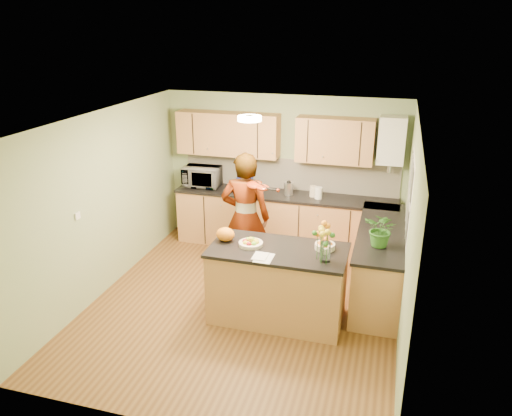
# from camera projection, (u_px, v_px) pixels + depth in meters

# --- Properties ---
(floor) EXTENTS (4.50, 4.50, 0.00)m
(floor) POSITION_uv_depth(u_px,v_px,m) (244.00, 304.00, 6.72)
(floor) COLOR brown
(floor) RESTS_ON ground
(ceiling) EXTENTS (4.00, 4.50, 0.02)m
(ceiling) POSITION_uv_depth(u_px,v_px,m) (242.00, 120.00, 5.84)
(ceiling) COLOR silver
(ceiling) RESTS_ON wall_back
(wall_back) EXTENTS (4.00, 0.02, 2.50)m
(wall_back) POSITION_uv_depth(u_px,v_px,m) (283.00, 170.00, 8.31)
(wall_back) COLOR #8FA878
(wall_back) RESTS_ON floor
(wall_front) EXTENTS (4.00, 0.02, 2.50)m
(wall_front) POSITION_uv_depth(u_px,v_px,m) (165.00, 312.00, 4.26)
(wall_front) COLOR #8FA878
(wall_front) RESTS_ON floor
(wall_left) EXTENTS (0.02, 4.50, 2.50)m
(wall_left) POSITION_uv_depth(u_px,v_px,m) (103.00, 204.00, 6.80)
(wall_left) COLOR #8FA878
(wall_left) RESTS_ON floor
(wall_right) EXTENTS (0.02, 4.50, 2.50)m
(wall_right) POSITION_uv_depth(u_px,v_px,m) (408.00, 236.00, 5.77)
(wall_right) COLOR #8FA878
(wall_right) RESTS_ON floor
(back_counter) EXTENTS (3.64, 0.62, 0.94)m
(back_counter) POSITION_uv_depth(u_px,v_px,m) (284.00, 221.00, 8.29)
(back_counter) COLOR #B67E48
(back_counter) RESTS_ON floor
(right_counter) EXTENTS (0.62, 2.24, 0.94)m
(right_counter) POSITION_uv_depth(u_px,v_px,m) (379.00, 261.00, 6.89)
(right_counter) COLOR #B67E48
(right_counter) RESTS_ON floor
(splashback) EXTENTS (3.60, 0.02, 0.52)m
(splashback) POSITION_uv_depth(u_px,v_px,m) (289.00, 174.00, 8.29)
(splashback) COLOR white
(splashback) RESTS_ON back_counter
(upper_cabinets) EXTENTS (3.20, 0.34, 0.70)m
(upper_cabinets) POSITION_uv_depth(u_px,v_px,m) (271.00, 136.00, 7.99)
(upper_cabinets) COLOR #B67E48
(upper_cabinets) RESTS_ON wall_back
(boiler) EXTENTS (0.40, 0.30, 0.86)m
(boiler) POSITION_uv_depth(u_px,v_px,m) (392.00, 141.00, 7.50)
(boiler) COLOR white
(boiler) RESTS_ON wall_back
(window_right) EXTENTS (0.01, 1.30, 1.05)m
(window_right) POSITION_uv_depth(u_px,v_px,m) (410.00, 195.00, 6.21)
(window_right) COLOR white
(window_right) RESTS_ON wall_right
(light_switch) EXTENTS (0.02, 0.09, 0.09)m
(light_switch) POSITION_uv_depth(u_px,v_px,m) (78.00, 216.00, 6.23)
(light_switch) COLOR white
(light_switch) RESTS_ON wall_left
(ceiling_lamp) EXTENTS (0.30, 0.30, 0.07)m
(ceiling_lamp) POSITION_uv_depth(u_px,v_px,m) (250.00, 118.00, 6.13)
(ceiling_lamp) COLOR #FFEABF
(ceiling_lamp) RESTS_ON ceiling
(peninsula_island) EXTENTS (1.69, 0.87, 0.97)m
(peninsula_island) POSITION_uv_depth(u_px,v_px,m) (278.00, 284.00, 6.27)
(peninsula_island) COLOR #B67E48
(peninsula_island) RESTS_ON floor
(fruit_dish) EXTENTS (0.30, 0.30, 0.11)m
(fruit_dish) POSITION_uv_depth(u_px,v_px,m) (251.00, 242.00, 6.18)
(fruit_dish) COLOR beige
(fruit_dish) RESTS_ON peninsula_island
(orange_bowl) EXTENTS (0.25, 0.25, 0.14)m
(orange_bowl) POSITION_uv_depth(u_px,v_px,m) (325.00, 244.00, 6.08)
(orange_bowl) COLOR beige
(orange_bowl) RESTS_ON peninsula_island
(flower_vase) EXTENTS (0.28, 0.28, 0.52)m
(flower_vase) POSITION_uv_depth(u_px,v_px,m) (326.00, 234.00, 5.67)
(flower_vase) COLOR silver
(flower_vase) RESTS_ON peninsula_island
(orange_bag) EXTENTS (0.28, 0.25, 0.18)m
(orange_bag) POSITION_uv_depth(u_px,v_px,m) (225.00, 234.00, 6.30)
(orange_bag) COLOR orange
(orange_bag) RESTS_ON peninsula_island
(papers) EXTENTS (0.21, 0.28, 0.01)m
(papers) POSITION_uv_depth(u_px,v_px,m) (264.00, 258.00, 5.86)
(papers) COLOR silver
(papers) RESTS_ON peninsula_island
(violinist) EXTENTS (0.75, 0.54, 1.92)m
(violinist) POSITION_uv_depth(u_px,v_px,m) (245.00, 218.00, 7.09)
(violinist) COLOR #E6A98D
(violinist) RESTS_ON floor
(violin) EXTENTS (0.68, 0.59, 0.17)m
(violin) POSITION_uv_depth(u_px,v_px,m) (255.00, 185.00, 6.64)
(violin) COLOR #4A0B04
(violin) RESTS_ON violinist
(microwave) EXTENTS (0.62, 0.43, 0.34)m
(microwave) POSITION_uv_depth(u_px,v_px,m) (202.00, 177.00, 8.46)
(microwave) COLOR white
(microwave) RESTS_ON back_counter
(blue_box) EXTENTS (0.30, 0.24, 0.21)m
(blue_box) POSITION_uv_depth(u_px,v_px,m) (245.00, 184.00, 8.29)
(blue_box) COLOR navy
(blue_box) RESTS_ON back_counter
(kettle) EXTENTS (0.15, 0.15, 0.28)m
(kettle) POSITION_uv_depth(u_px,v_px,m) (289.00, 188.00, 8.05)
(kettle) COLOR silver
(kettle) RESTS_ON back_counter
(jar_cream) EXTENTS (0.12, 0.12, 0.18)m
(jar_cream) POSITION_uv_depth(u_px,v_px,m) (313.00, 191.00, 7.98)
(jar_cream) COLOR beige
(jar_cream) RESTS_ON back_counter
(jar_white) EXTENTS (0.15, 0.15, 0.19)m
(jar_white) POSITION_uv_depth(u_px,v_px,m) (318.00, 193.00, 7.89)
(jar_white) COLOR white
(jar_white) RESTS_ON back_counter
(potted_plant) EXTENTS (0.52, 0.49, 0.45)m
(potted_plant) POSITION_uv_depth(u_px,v_px,m) (382.00, 230.00, 6.16)
(potted_plant) COLOR #306B23
(potted_plant) RESTS_ON right_counter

